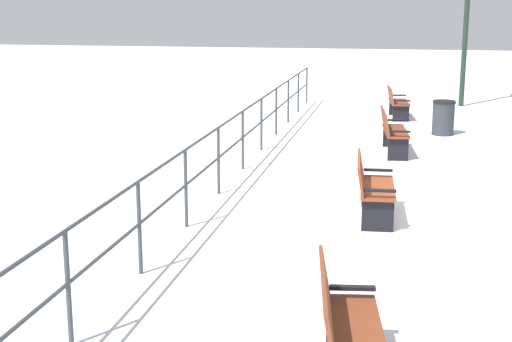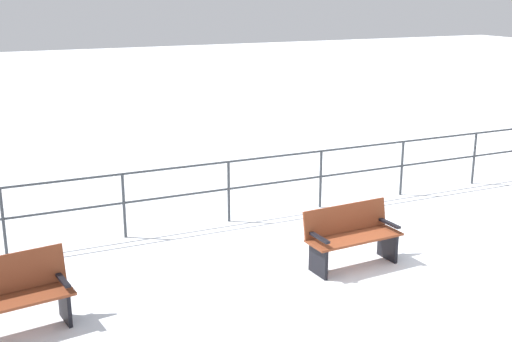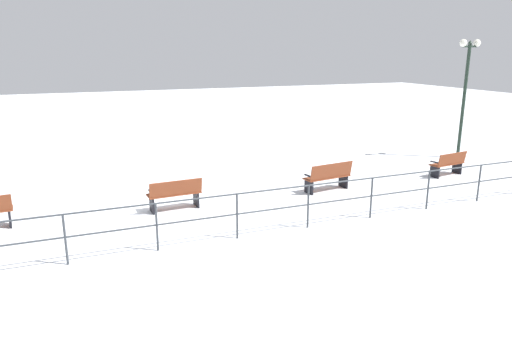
% 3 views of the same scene
% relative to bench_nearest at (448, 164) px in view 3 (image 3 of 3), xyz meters
% --- Properties ---
extents(ground_plane, '(80.00, 80.00, 0.00)m').
position_rel_bench_nearest_xyz_m(ground_plane, '(0.20, 9.82, -0.45)').
color(ground_plane, white).
rests_on(ground_plane, ground).
extents(bench_nearest, '(0.67, 1.44, 0.87)m').
position_rel_bench_nearest_xyz_m(bench_nearest, '(0.00, 0.00, 0.00)').
color(bench_nearest, brown).
rests_on(bench_nearest, ground).
extents(bench_second, '(0.74, 1.64, 0.94)m').
position_rel_bench_nearest_xyz_m(bench_second, '(-0.02, 4.91, 0.03)').
color(bench_second, brown).
rests_on(bench_second, ground).
extents(bench_third, '(0.63, 1.51, 0.91)m').
position_rel_bench_nearest_xyz_m(bench_third, '(-0.01, 9.82, 0.02)').
color(bench_third, brown).
rests_on(bench_third, ground).
extents(lamppost_near, '(0.29, 0.99, 4.77)m').
position_rel_bench_nearest_xyz_m(lamppost_near, '(2.15, -2.58, 2.82)').
color(lamppost_near, '#1E2D23').
rests_on(lamppost_near, ground).
extents(waterfront_railing, '(0.05, 24.66, 1.13)m').
position_rel_bench_nearest_xyz_m(waterfront_railing, '(-2.57, 9.82, 0.31)').
color(waterfront_railing, '#383D42').
rests_on(waterfront_railing, ground).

